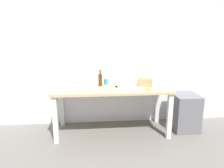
# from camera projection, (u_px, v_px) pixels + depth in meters

# --- Properties ---
(ground_plane) EXTENTS (8.00, 8.00, 0.00)m
(ground_plane) POSITION_uv_depth(u_px,v_px,m) (112.00, 131.00, 3.37)
(ground_plane) COLOR slate
(back_wall) EXTENTS (5.20, 0.08, 2.60)m
(back_wall) POSITION_uv_depth(u_px,v_px,m) (110.00, 50.00, 3.48)
(back_wall) COLOR white
(back_wall) RESTS_ON ground
(desk) EXTENTS (1.82, 0.73, 0.75)m
(desk) POSITION_uv_depth(u_px,v_px,m) (112.00, 93.00, 3.22)
(desk) COLOR tan
(desk) RESTS_ON ground
(laptop_left) EXTENTS (0.33, 0.27, 0.21)m
(laptop_left) POSITION_uv_depth(u_px,v_px,m) (84.00, 82.00, 3.34)
(laptop_left) COLOR silver
(laptop_left) RESTS_ON desk
(beer_bottle) EXTENTS (0.06, 0.06, 0.26)m
(beer_bottle) POSITION_uv_depth(u_px,v_px,m) (100.00, 80.00, 3.25)
(beer_bottle) COLOR #47280F
(beer_bottle) RESTS_ON desk
(computer_mouse) EXTENTS (0.09, 0.11, 0.03)m
(computer_mouse) POSITION_uv_depth(u_px,v_px,m) (147.00, 89.00, 3.02)
(computer_mouse) COLOR gold
(computer_mouse) RESTS_ON desk
(cardboard_box) EXTENTS (0.23, 0.22, 0.13)m
(cardboard_box) POSITION_uv_depth(u_px,v_px,m) (145.00, 82.00, 3.25)
(cardboard_box) COLOR tan
(cardboard_box) RESTS_ON desk
(coffee_mug) EXTENTS (0.08, 0.08, 0.09)m
(coffee_mug) POSITION_uv_depth(u_px,v_px,m) (106.00, 82.00, 3.36)
(coffee_mug) COLOR #338CC6
(coffee_mug) RESTS_ON desk
(paper_sheet_near_back) EXTENTS (0.28, 0.34, 0.00)m
(paper_sheet_near_back) POSITION_uv_depth(u_px,v_px,m) (120.00, 86.00, 3.29)
(paper_sheet_near_back) COLOR white
(paper_sheet_near_back) RESTS_ON desk
(paper_sheet_front_right) EXTENTS (0.31, 0.35, 0.00)m
(paper_sheet_front_right) POSITION_uv_depth(u_px,v_px,m) (142.00, 88.00, 3.12)
(paper_sheet_front_right) COLOR white
(paper_sheet_front_right) RESTS_ON desk
(paper_sheet_center) EXTENTS (0.24, 0.32, 0.00)m
(paper_sheet_center) POSITION_uv_depth(u_px,v_px,m) (111.00, 88.00, 3.13)
(paper_sheet_center) COLOR #F4E06B
(paper_sheet_center) RESTS_ON desk
(paper_sheet_front_left) EXTENTS (0.32, 0.36, 0.00)m
(paper_sheet_front_left) POSITION_uv_depth(u_px,v_px,m) (83.00, 89.00, 3.06)
(paper_sheet_front_left) COLOR #F4E06B
(paper_sheet_front_left) RESTS_ON desk
(filing_cabinet) EXTENTS (0.40, 0.48, 0.61)m
(filing_cabinet) POSITION_uv_depth(u_px,v_px,m) (184.00, 112.00, 3.39)
(filing_cabinet) COLOR slate
(filing_cabinet) RESTS_ON ground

